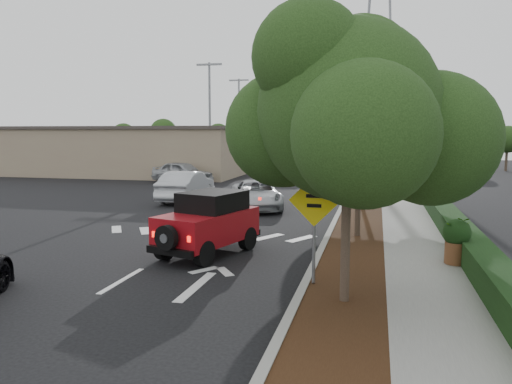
% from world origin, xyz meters
% --- Properties ---
extents(ground, '(120.00, 120.00, 0.00)m').
position_xyz_m(ground, '(0.00, 0.00, 0.00)').
color(ground, black).
rests_on(ground, ground).
extents(curb, '(0.20, 70.00, 0.15)m').
position_xyz_m(curb, '(4.60, 12.00, 0.07)').
color(curb, '#9E9B93').
rests_on(curb, ground).
extents(planting_strip, '(1.80, 70.00, 0.12)m').
position_xyz_m(planting_strip, '(5.60, 12.00, 0.06)').
color(planting_strip, black).
rests_on(planting_strip, ground).
extents(sidewalk, '(2.00, 70.00, 0.12)m').
position_xyz_m(sidewalk, '(7.50, 12.00, 0.06)').
color(sidewalk, gray).
rests_on(sidewalk, ground).
extents(hedge, '(0.80, 70.00, 0.80)m').
position_xyz_m(hedge, '(8.90, 12.00, 0.40)').
color(hedge, black).
rests_on(hedge, ground).
extents(commercial_building, '(22.00, 12.00, 4.00)m').
position_xyz_m(commercial_building, '(-16.00, 30.00, 2.00)').
color(commercial_building, gray).
rests_on(commercial_building, ground).
extents(transmission_tower, '(7.00, 4.00, 28.00)m').
position_xyz_m(transmission_tower, '(6.00, 48.00, 0.00)').
color(transmission_tower, slate).
rests_on(transmission_tower, ground).
extents(street_tree_near, '(3.80, 3.80, 5.92)m').
position_xyz_m(street_tree_near, '(5.60, -0.50, 0.00)').
color(street_tree_near, black).
rests_on(street_tree_near, ground).
extents(street_tree_mid, '(3.20, 3.20, 5.32)m').
position_xyz_m(street_tree_mid, '(5.60, 6.50, 0.00)').
color(street_tree_mid, black).
rests_on(street_tree_mid, ground).
extents(street_tree_far, '(3.40, 3.40, 5.62)m').
position_xyz_m(street_tree_far, '(5.60, 13.00, 0.00)').
color(street_tree_far, black).
rests_on(street_tree_far, ground).
extents(light_pole_a, '(2.00, 0.22, 9.00)m').
position_xyz_m(light_pole_a, '(-6.50, 26.00, 0.00)').
color(light_pole_a, slate).
rests_on(light_pole_a, ground).
extents(light_pole_b, '(2.00, 0.22, 9.00)m').
position_xyz_m(light_pole_b, '(-7.50, 38.00, 0.00)').
color(light_pole_b, slate).
rests_on(light_pole_b, ground).
extents(red_jeep, '(2.59, 3.93, 1.92)m').
position_xyz_m(red_jeep, '(1.28, 3.27, 0.98)').
color(red_jeep, black).
rests_on(red_jeep, ground).
extents(silver_suv_ahead, '(3.74, 5.42, 1.38)m').
position_xyz_m(silver_suv_ahead, '(0.50, 12.38, 0.69)').
color(silver_suv_ahead, '#B5B8BD').
rests_on(silver_suv_ahead, ground).
extents(silver_sedan_oncoming, '(1.89, 5.01, 1.63)m').
position_xyz_m(silver_sedan_oncoming, '(-3.80, 14.08, 0.82)').
color(silver_sedan_oncoming, '#B8BBC1').
rests_on(silver_sedan_oncoming, ground).
extents(parked_suv, '(5.05, 3.21, 1.60)m').
position_xyz_m(parked_suv, '(-7.47, 22.57, 0.80)').
color(parked_suv, '#9FA2A7').
rests_on(parked_suv, ground).
extents(speed_hump_sign, '(1.23, 0.12, 2.62)m').
position_xyz_m(speed_hump_sign, '(4.80, 0.52, 1.81)').
color(speed_hump_sign, slate).
rests_on(speed_hump_sign, ground).
extents(terracotta_planter, '(0.76, 0.76, 1.32)m').
position_xyz_m(terracotta_planter, '(8.40, 3.27, 0.89)').
color(terracotta_planter, brown).
rests_on(terracotta_planter, ground).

